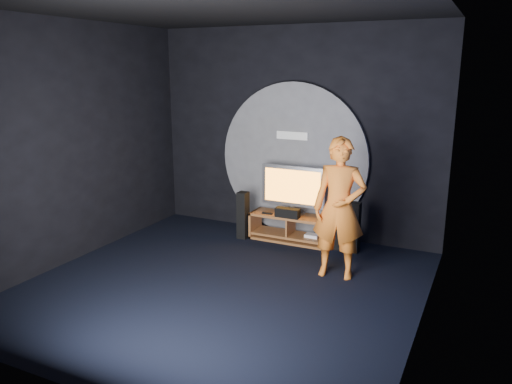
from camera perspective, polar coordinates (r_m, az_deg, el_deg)
floor at (r=6.76m, az=-3.76°, el=-10.66°), size 5.00×5.00×0.00m
back_wall at (r=8.47m, az=4.44°, el=6.74°), size 5.00×0.04×3.50m
front_wall at (r=4.30m, az=-20.75°, el=-1.36°), size 5.00×0.04×3.50m
left_wall at (r=7.78m, az=-20.31°, el=5.25°), size 0.04×5.00×3.50m
right_wall at (r=5.46m, az=19.40°, el=1.90°), size 0.04×5.00×3.50m
ceiling at (r=6.18m, az=-4.32°, el=20.34°), size 5.00×5.00×0.01m
wall_disc_panel at (r=8.49m, az=4.24°, el=3.70°), size 2.60×0.11×2.60m
media_console at (r=8.36m, az=4.02°, el=-4.30°), size 1.35×0.45×0.45m
tv at (r=8.23m, az=4.23°, el=0.46°), size 1.09×0.22×0.81m
center_speaker at (r=8.14m, az=3.63°, el=-2.38°), size 0.40×0.15×0.15m
remote at (r=8.32m, az=1.29°, el=-2.45°), size 0.18×0.05×0.02m
tower_speaker_left at (r=8.42m, az=-1.50°, el=-2.66°), size 0.16×0.18×0.80m
tower_speaker_right at (r=7.92m, az=11.17°, el=-4.02°), size 0.16×0.18×0.80m
subwoofer at (r=8.15m, az=9.65°, el=-5.20°), size 0.30×0.30×0.33m
player at (r=6.84m, az=9.50°, el=-1.86°), size 0.76×0.55×1.94m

